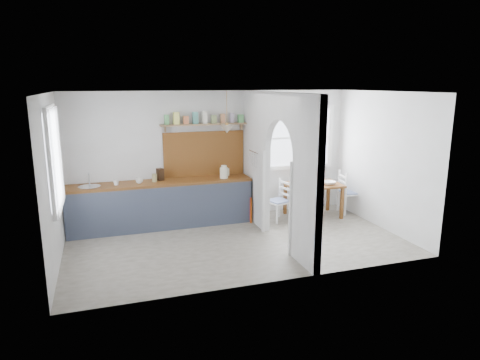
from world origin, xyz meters
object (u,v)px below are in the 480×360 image
object	(u,v)px
dining_table	(313,200)
vase	(313,177)
kettle	(224,172)
chair_right	(351,192)
chair_left	(278,201)

from	to	relation	value
dining_table	vase	size ratio (longest dim) A/B	5.84
dining_table	vase	world-z (taller)	vase
dining_table	kettle	world-z (taller)	kettle
chair_right	vase	distance (m)	0.90
dining_table	chair_right	bearing A→B (deg)	2.23
chair_right	kettle	bearing A→B (deg)	93.15
chair_right	kettle	distance (m)	2.82
dining_table	vase	bearing A→B (deg)	70.60
chair_left	kettle	bearing A→B (deg)	-121.59
dining_table	kettle	size ratio (longest dim) A/B	4.34
kettle	vase	world-z (taller)	kettle
dining_table	chair_right	world-z (taller)	chair_right
kettle	dining_table	bearing A→B (deg)	-10.12
vase	kettle	bearing A→B (deg)	178.74
kettle	vase	distance (m)	1.96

